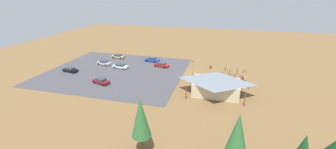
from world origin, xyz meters
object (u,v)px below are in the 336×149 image
object	(u,v)px
bicycle_orange_edge_north	(239,82)
bicycle_silver_lone_east	(230,71)
lot_sign	(193,63)
trash_bin	(211,67)
pine_east	(141,118)
car_white_mid_lot	(120,66)
bicycle_teal_yard_right	(233,76)
bicycle_silver_near_sign	(237,70)
visitor_at_bikes	(243,78)
bicycle_blue_yard_left	(236,74)
car_blue_front_row	(152,60)
bicycle_yellow_back_row	(225,69)
bicycle_red_trailside	(241,77)
bicycle_white_yard_front	(222,74)
car_tan_far_end	(118,56)
pine_west	(238,133)
bicycle_green_lone_west	(245,71)
car_maroon_back_corner	(101,81)
bicycle_black_edge_south	(225,79)
bicycle_purple_mid_cluster	(248,87)
bicycle_orange_near_porch	(229,74)
car_red_second_row	(161,65)
car_silver_end_stall	(104,63)
bike_pavilion	(216,82)
car_black_aisle_side	(70,70)

from	to	relation	value
bicycle_orange_edge_north	bicycle_silver_lone_east	size ratio (longest dim) A/B	0.91
lot_sign	trash_bin	bearing A→B (deg)	-175.39
pine_east	car_white_mid_lot	world-z (taller)	pine_east
bicycle_teal_yard_right	bicycle_silver_lone_east	xyz separation A→B (m)	(0.74, -4.07, -0.02)
bicycle_silver_near_sign	visitor_at_bikes	bearing A→B (deg)	98.92
bicycle_blue_yard_left	bicycle_orange_edge_north	bearing A→B (deg)	94.50
car_blue_front_row	car_white_mid_lot	world-z (taller)	car_blue_front_row
bicycle_yellow_back_row	pine_east	bearing A→B (deg)	74.03
bicycle_orange_edge_north	car_blue_front_row	bearing A→B (deg)	-22.63
lot_sign	bicycle_red_trailside	distance (m)	14.99
lot_sign	bicycle_white_yard_front	bearing A→B (deg)	153.38
bicycle_orange_edge_north	bicycle_yellow_back_row	distance (m)	9.76
bicycle_silver_lone_east	car_tan_far_end	xyz separation A→B (m)	(37.48, -4.09, 0.38)
pine_west	pine_east	bearing A→B (deg)	2.78
lot_sign	bicycle_green_lone_west	size ratio (longest dim) A/B	1.62
car_maroon_back_corner	car_blue_front_row	bearing A→B (deg)	-107.82
bicycle_teal_yard_right	visitor_at_bikes	distance (m)	2.91
bicycle_orange_edge_north	bicycle_black_edge_south	size ratio (longest dim) A/B	0.99
bicycle_silver_near_sign	bicycle_purple_mid_cluster	size ratio (longest dim) A/B	0.95
bicycle_red_trailside	bicycle_orange_near_porch	bearing A→B (deg)	-27.34
bicycle_purple_mid_cluster	bicycle_yellow_back_row	bearing A→B (deg)	-64.34
car_red_second_row	car_silver_end_stall	xyz separation A→B (m)	(17.96, 2.91, 0.06)
trash_bin	bicycle_yellow_back_row	xyz separation A→B (m)	(-4.28, 0.41, -0.07)
car_tan_far_end	car_maroon_back_corner	xyz separation A→B (m)	(-6.06, 21.11, 0.02)
car_tan_far_end	car_maroon_back_corner	distance (m)	21.96
bike_pavilion	bicycle_orange_near_porch	world-z (taller)	bike_pavilion
bike_pavilion	bicycle_yellow_back_row	bearing A→B (deg)	-96.42
bicycle_green_lone_west	pine_west	bearing A→B (deg)	84.55
bicycle_red_trailside	lot_sign	bearing A→B (deg)	-20.60
pine_west	car_tan_far_end	xyz separation A→B (m)	(37.91, -40.76, -4.38)
bike_pavilion	car_blue_front_row	xyz separation A→B (m)	(21.59, -18.82, -2.26)
bike_pavilion	lot_sign	size ratio (longest dim) A/B	5.63
car_red_second_row	car_blue_front_row	bearing A→B (deg)	-42.60
bicycle_orange_near_porch	car_silver_end_stall	xyz separation A→B (m)	(38.14, 1.22, 0.42)
bicycle_purple_mid_cluster	car_maroon_back_corner	bearing A→B (deg)	10.82
bicycle_green_lone_west	car_red_second_row	bearing A→B (deg)	3.11
bike_pavilion	bicycle_silver_near_sign	size ratio (longest dim) A/B	7.40
car_black_aisle_side	car_red_second_row	bearing A→B (deg)	-155.31
car_black_aisle_side	car_maroon_back_corner	world-z (taller)	car_maroon_back_corner
bicycle_orange_edge_north	car_black_aisle_side	distance (m)	46.69
bicycle_teal_yard_right	car_red_second_row	size ratio (longest dim) A/B	0.29
pine_east	bicycle_yellow_back_row	xyz separation A→B (m)	(-11.03, -38.55, -5.28)
car_blue_front_row	car_silver_end_stall	size ratio (longest dim) A/B	1.04
bicycle_red_trailside	car_black_aisle_side	xyz separation A→B (m)	(47.32, 7.78, 0.38)
bicycle_white_yard_front	visitor_at_bikes	bearing A→B (deg)	155.92
bicycle_red_trailside	car_blue_front_row	world-z (taller)	car_blue_front_row
bicycle_orange_near_porch	car_blue_front_row	xyz separation A→B (m)	(24.65, -5.80, 0.42)
car_black_aisle_side	car_silver_end_stall	distance (m)	10.19
bicycle_silver_near_sign	car_blue_front_row	xyz separation A→B (m)	(26.90, -1.88, 0.41)
car_blue_front_row	visitor_at_bikes	xyz separation A→B (m)	(-28.01, 9.01, 0.10)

